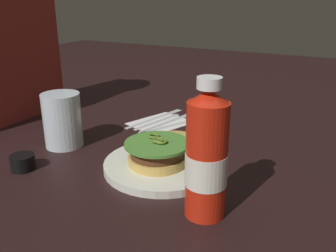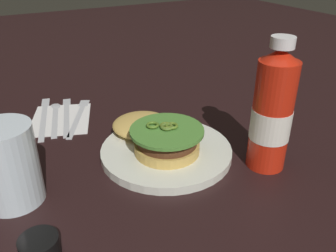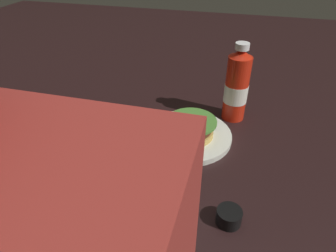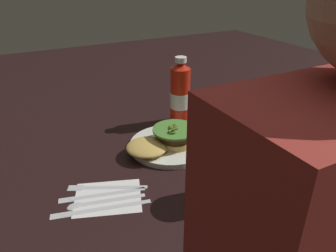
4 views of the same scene
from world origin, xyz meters
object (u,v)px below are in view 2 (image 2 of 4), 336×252
(dinner_plate, at_px, (166,151))
(spoon_utensil, at_px, (55,113))
(napkin, at_px, (61,119))
(water_glass, at_px, (8,165))
(steak_knife, at_px, (66,112))
(fork_utensil, at_px, (79,113))
(butter_knife, at_px, (44,114))
(condiment_cup, at_px, (40,248))
(burger_sandwich, at_px, (157,134))
(ketchup_bottle, at_px, (272,113))

(dinner_plate, xyz_separation_m, spoon_utensil, (0.27, 0.14, -0.00))
(napkin, bearing_deg, water_glass, 152.64)
(steak_knife, bearing_deg, water_glass, 151.39)
(fork_utensil, bearing_deg, butter_knife, 64.28)
(condiment_cup, bearing_deg, butter_knife, -11.50)
(condiment_cup, relative_size, fork_utensil, 0.27)
(burger_sandwich, height_order, butter_knife, burger_sandwich)
(ketchup_bottle, bearing_deg, fork_utensil, 33.33)
(napkin, xyz_separation_m, butter_knife, (0.04, 0.03, 0.00))
(condiment_cup, bearing_deg, burger_sandwich, -56.93)
(ketchup_bottle, relative_size, butter_knife, 1.04)
(burger_sandwich, relative_size, butter_knife, 1.00)
(dinner_plate, distance_m, burger_sandwich, 0.04)
(dinner_plate, height_order, water_glass, water_glass)
(napkin, bearing_deg, steak_knife, -40.99)
(fork_utensil, bearing_deg, dinner_plate, -158.80)
(steak_knife, bearing_deg, ketchup_bottle, -145.12)
(steak_knife, relative_size, spoon_utensil, 1.14)
(ketchup_bottle, bearing_deg, steak_knife, 34.88)
(spoon_utensil, bearing_deg, fork_utensil, -119.32)
(dinner_plate, height_order, fork_utensil, dinner_plate)
(dinner_plate, height_order, condiment_cup, condiment_cup)
(spoon_utensil, bearing_deg, condiment_cup, 165.15)
(water_glass, xyz_separation_m, spoon_utensil, (0.27, -0.12, -0.06))
(water_glass, height_order, condiment_cup, water_glass)
(ketchup_bottle, bearing_deg, condiment_cup, 93.68)
(steak_knife, xyz_separation_m, butter_knife, (0.02, 0.05, -0.00))
(dinner_plate, height_order, steak_knife, dinner_plate)
(napkin, distance_m, fork_utensil, 0.04)
(condiment_cup, height_order, napkin, condiment_cup)
(napkin, bearing_deg, fork_utensil, -84.08)
(fork_utensil, xyz_separation_m, steak_knife, (0.02, 0.03, 0.00))
(condiment_cup, height_order, butter_knife, condiment_cup)
(condiment_cup, bearing_deg, dinner_plate, -61.55)
(napkin, height_order, steak_knife, steak_knife)
(dinner_plate, bearing_deg, ketchup_bottle, -128.63)
(water_glass, distance_m, butter_knife, 0.30)
(water_glass, relative_size, napkin, 0.82)
(water_glass, height_order, steak_knife, water_glass)
(dinner_plate, relative_size, spoon_utensil, 1.37)
(steak_knife, bearing_deg, spoon_utensil, 64.75)
(napkin, height_order, fork_utensil, fork_utensil)
(fork_utensil, height_order, steak_knife, same)
(burger_sandwich, distance_m, ketchup_bottle, 0.21)
(ketchup_bottle, height_order, steak_knife, ketchup_bottle)
(burger_sandwich, relative_size, steak_knife, 1.09)
(dinner_plate, distance_m, ketchup_bottle, 0.20)
(condiment_cup, bearing_deg, ketchup_bottle, -86.32)
(ketchup_bottle, xyz_separation_m, condiment_cup, (-0.02, 0.39, -0.09))
(water_glass, bearing_deg, spoon_utensil, -23.74)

